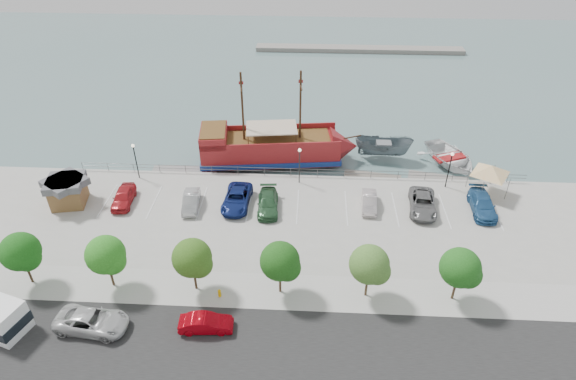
{
  "coord_description": "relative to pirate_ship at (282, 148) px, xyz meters",
  "views": [
    {
      "loc": [
        1.14,
        -38.0,
        29.34
      ],
      "look_at": [
        -1.0,
        2.0,
        2.0
      ],
      "focal_mm": 30.0,
      "sensor_mm": 36.0,
      "label": 1
    }
  ],
  "objects": [
    {
      "name": "parked_car_f",
      "position": [
        9.6,
        -10.13,
        -0.34
      ],
      "size": [
        1.69,
        4.23,
        1.37
      ],
      "primitive_type": "imported",
      "rotation": [
        0.0,
        0.0,
        -0.06
      ],
      "color": "beige",
      "rests_on": "land_slab"
    },
    {
      "name": "lamp_post_right",
      "position": [
        18.31,
        -5.87,
        1.92
      ],
      "size": [
        0.36,
        0.36,
        4.28
      ],
      "color": "black",
      "rests_on": "land_slab"
    },
    {
      "name": "seawall_railing",
      "position": [
        2.31,
        -4.57,
        -0.49
      ],
      "size": [
        50.0,
        0.06,
        1.0
      ],
      "color": "#5B5C5E",
      "rests_on": "land_slab"
    },
    {
      "name": "tree_e",
      "position": [
        8.46,
        -22.45,
        2.28
      ],
      "size": [
        3.3,
        3.2,
        5.0
      ],
      "color": "#473321",
      "rests_on": "sidewalk"
    },
    {
      "name": "parked_car_c",
      "position": [
        -3.95,
        -10.44,
        -0.23
      ],
      "size": [
        2.84,
        5.76,
        1.57
      ],
      "primitive_type": "imported",
      "rotation": [
        0.0,
        0.0,
        -0.04
      ],
      "color": "navy",
      "rests_on": "land_slab"
    },
    {
      "name": "tree_b",
      "position": [
        -12.54,
        -22.45,
        2.28
      ],
      "size": [
        3.3,
        3.2,
        5.0
      ],
      "color": "#473321",
      "rests_on": "sidewalk"
    },
    {
      "name": "shed",
      "position": [
        -21.29,
        -11.07,
        0.55
      ],
      "size": [
        4.17,
        4.17,
        2.94
      ],
      "rotation": [
        0.0,
        0.0,
        0.19
      ],
      "color": "brown",
      "rests_on": "land_slab"
    },
    {
      "name": "speedboat",
      "position": [
        20.26,
        0.5,
        -1.18
      ],
      "size": [
        8.44,
        9.68,
        1.67
      ],
      "primitive_type": "imported",
      "rotation": [
        0.0,
        0.0,
        0.4
      ],
      "color": "white",
      "rests_on": "ground"
    },
    {
      "name": "dock_mid",
      "position": [
        10.71,
        -3.17,
        -1.83
      ],
      "size": [
        6.71,
        2.83,
        0.37
      ],
      "primitive_type": "cube",
      "rotation": [
        0.0,
        0.0,
        -0.15
      ],
      "color": "slate",
      "rests_on": "ground"
    },
    {
      "name": "tree_f",
      "position": [
        15.46,
        -22.45,
        2.28
      ],
      "size": [
        3.3,
        3.2,
        5.0
      ],
      "color": "#473321",
      "rests_on": "sidewalk"
    },
    {
      "name": "parked_car_h",
      "position": [
        20.96,
        -10.14,
        -0.23
      ],
      "size": [
        2.47,
        5.54,
        1.58
      ],
      "primitive_type": "imported",
      "rotation": [
        0.0,
        0.0,
        -0.05
      ],
      "color": "#27588B",
      "rests_on": "land_slab"
    },
    {
      "name": "tree_a",
      "position": [
        -19.54,
        -22.45,
        2.28
      ],
      "size": [
        3.3,
        3.2,
        5.0
      ],
      "color": "#473321",
      "rests_on": "sidewalk"
    },
    {
      "name": "tree_d",
      "position": [
        1.46,
        -22.45,
        2.28
      ],
      "size": [
        3.3,
        3.2,
        5.0
      ],
      "color": "#473321",
      "rests_on": "sidewalk"
    },
    {
      "name": "street_van",
      "position": [
        -12.63,
        -26.89,
        -0.25
      ],
      "size": [
        5.74,
        3.07,
        1.53
      ],
      "primitive_type": "imported",
      "rotation": [
        0.0,
        0.0,
        1.47
      ],
      "color": "#BCBCBC",
      "rests_on": "street"
    },
    {
      "name": "dock_east",
      "position": [
        18.21,
        -3.17,
        -1.83
      ],
      "size": [
        6.95,
        3.3,
        0.38
      ],
      "primitive_type": "cube",
      "rotation": [
        0.0,
        0.0,
        -0.21
      ],
      "color": "gray",
      "rests_on": "ground"
    },
    {
      "name": "parked_car_a",
      "position": [
        -15.72,
        -10.73,
        -0.24
      ],
      "size": [
        2.15,
        4.7,
        1.56
      ],
      "primitive_type": "imported",
      "rotation": [
        0.0,
        0.0,
        0.07
      ],
      "color": "red",
      "rests_on": "land_slab"
    },
    {
      "name": "tree_c",
      "position": [
        -5.54,
        -22.45,
        2.28
      ],
      "size": [
        3.3,
        3.2,
        5.0
      ],
      "color": "#473321",
      "rests_on": "sidewalk"
    },
    {
      "name": "parked_car_b",
      "position": [
        -8.59,
        -11.06,
        -0.3
      ],
      "size": [
        1.98,
        4.49,
        1.43
      ],
      "primitive_type": "imported",
      "rotation": [
        0.0,
        0.0,
        0.11
      ],
      "color": "#A5A5A5",
      "rests_on": "land_slab"
    },
    {
      "name": "dock_west",
      "position": [
        -11.29,
        -3.17,
        -1.8
      ],
      "size": [
        7.63,
        2.47,
        0.43
      ],
      "primitive_type": "cube",
      "rotation": [
        0.0,
        0.0,
        0.04
      ],
      "color": "gray",
      "rests_on": "ground"
    },
    {
      "name": "far_shore",
      "position": [
        12.31,
        42.63,
        -1.62
      ],
      "size": [
        40.0,
        3.0,
        0.8
      ],
      "primitive_type": "cube",
      "color": "gray",
      "rests_on": "ground"
    },
    {
      "name": "street",
      "position": [
        2.31,
        -28.37,
        -1.01
      ],
      "size": [
        100.0,
        8.0,
        0.04
      ],
      "primitive_type": "cube",
      "color": "black",
      "rests_on": "land_slab"
    },
    {
      "name": "lamp_post_left",
      "position": [
        -15.69,
        -5.87,
        1.92
      ],
      "size": [
        0.36,
        0.36,
        4.28
      ],
      "color": "black",
      "rests_on": "land_slab"
    },
    {
      "name": "lamp_post_mid",
      "position": [
        2.31,
        -5.87,
        1.92
      ],
      "size": [
        0.36,
        0.36,
        4.28
      ],
      "color": "black",
      "rests_on": "land_slab"
    },
    {
      "name": "patrol_boat",
      "position": [
        12.35,
        1.59,
        -0.67
      ],
      "size": [
        7.23,
        3.46,
        2.69
      ],
      "primitive_type": "imported",
      "rotation": [
        0.0,
        0.0,
        1.45
      ],
      "color": "slate",
      "rests_on": "ground"
    },
    {
      "name": "pirate_ship",
      "position": [
        0.0,
        0.0,
        0.0
      ],
      "size": [
        19.34,
        7.34,
        12.06
      ],
      "rotation": [
        0.0,
        0.0,
        0.12
      ],
      "color": "maroon",
      "rests_on": "ground"
    },
    {
      "name": "parked_car_d",
      "position": [
        -0.7,
        -10.98,
        -0.28
      ],
      "size": [
        2.4,
        5.24,
        1.49
      ],
      "primitive_type": "imported",
      "rotation": [
        0.0,
        0.0,
        0.06
      ],
      "color": "#2F5E38",
      "rests_on": "land_slab"
    },
    {
      "name": "parked_car_g",
      "position": [
        14.98,
        -10.25,
        -0.25
      ],
      "size": [
        3.19,
        5.83,
        1.55
      ],
      "primitive_type": "imported",
      "rotation": [
        0.0,
        0.0,
        -0.12
      ],
      "color": "slate",
      "rests_on": "land_slab"
    },
    {
      "name": "street_sedan",
      "position": [
        -4.01,
        -26.55,
        -0.35
      ],
      "size": [
        4.16,
        1.7,
        1.34
      ],
      "primitive_type": "imported",
      "rotation": [
        0.0,
        0.0,
        1.64
      ],
      "color": "#9C030D",
      "rests_on": "street"
    },
    {
      "name": "fire_hydrant",
      "position": [
        -3.59,
        -23.17,
        -0.6
      ],
      "size": [
        0.26,
        0.26,
        0.76
      ],
      "rotation": [
        0.0,
        0.0,
        -0.3
      ],
      "color": "#EDAD00",
      "rests_on": "sidewalk"
    },
    {
      "name": "canopy_tent",
      "position": [
        22.29,
        -6.82,
        2.38
      ],
      "size": [
        5.65,
        5.65,
        3.91
      ],
      "rotation": [
        0.0,
        0.0,
        0.23
      ],
      "color": "slate",
      "rests_on": "land_slab"
    },
    {
      "name": "sidewalk",
      "position": [
        2.31,
        -22.37,
        -1.0
      ],
      "size": [
        100.0,
        4.0,
        0.05
      ],
      "primitive_type": "cube",
      "color": "#AEACA8",
      "rests_on": "land_slab"
    },
    {
      "name": "ground",
      "position": [
        2.31,
        -12.37,
        -2.02
      ],
      "size": [
        160.0,
        160.0,
        0.0
      ],
      "primitive_type": "plane",
      "color": "slate"
    }
  ]
}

